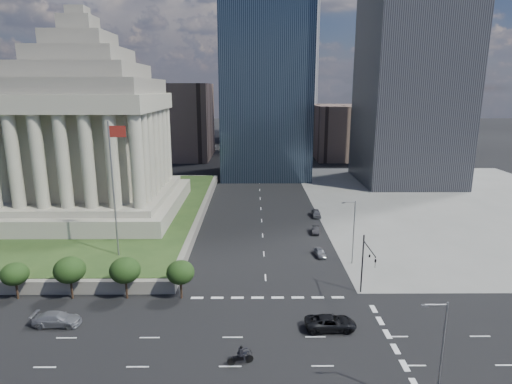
{
  "coord_description": "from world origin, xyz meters",
  "views": [
    {
      "loc": [
        -1.76,
        -36.34,
        26.31
      ],
      "look_at": [
        -1.41,
        12.24,
        14.49
      ],
      "focal_mm": 30.0,
      "sensor_mm": 36.0,
      "label": 1
    }
  ],
  "objects_px": {
    "parked_sedan_far": "(316,213)",
    "parked_sedan_mid": "(316,230)",
    "war_memorial": "(87,114)",
    "suv_grey": "(57,319)",
    "motorcycle_trail": "(240,355)",
    "street_lamp_north": "(353,229)",
    "parked_sedan_near": "(320,252)",
    "traffic_signal_ne": "(366,260)",
    "pickup_truck": "(331,323)",
    "street_lamp_south": "(440,351)",
    "flagpole": "(114,182)"
  },
  "relations": [
    {
      "from": "street_lamp_south",
      "to": "parked_sedan_mid",
      "type": "relative_size",
      "value": 2.7
    },
    {
      "from": "war_memorial",
      "to": "parked_sedan_mid",
      "type": "xyz_separation_m",
      "value": [
        43.88,
        -8.83,
        -20.79
      ]
    },
    {
      "from": "traffic_signal_ne",
      "to": "motorcycle_trail",
      "type": "bearing_deg",
      "value": -139.43
    },
    {
      "from": "traffic_signal_ne",
      "to": "parked_sedan_mid",
      "type": "bearing_deg",
      "value": 95.87
    },
    {
      "from": "parked_sedan_near",
      "to": "parked_sedan_mid",
      "type": "xyz_separation_m",
      "value": [
        0.88,
        11.12,
        -0.01
      ]
    },
    {
      "from": "pickup_truck",
      "to": "parked_sedan_near",
      "type": "distance_m",
      "value": 21.61
    },
    {
      "from": "street_lamp_north",
      "to": "motorcycle_trail",
      "type": "height_order",
      "value": "street_lamp_north"
    },
    {
      "from": "pickup_truck",
      "to": "parked_sedan_near",
      "type": "relative_size",
      "value": 1.58
    },
    {
      "from": "street_lamp_south",
      "to": "pickup_truck",
      "type": "bearing_deg",
      "value": 117.15
    },
    {
      "from": "street_lamp_south",
      "to": "street_lamp_north",
      "type": "bearing_deg",
      "value": 90.0
    },
    {
      "from": "war_memorial",
      "to": "parked_sedan_mid",
      "type": "relative_size",
      "value": 10.53
    },
    {
      "from": "flagpole",
      "to": "parked_sedan_near",
      "type": "height_order",
      "value": "flagpole"
    },
    {
      "from": "street_lamp_south",
      "to": "suv_grey",
      "type": "height_order",
      "value": "street_lamp_south"
    },
    {
      "from": "pickup_truck",
      "to": "parked_sedan_mid",
      "type": "relative_size",
      "value": 1.55
    },
    {
      "from": "pickup_truck",
      "to": "parked_sedan_far",
      "type": "height_order",
      "value": "pickup_truck"
    },
    {
      "from": "street_lamp_south",
      "to": "pickup_truck",
      "type": "height_order",
      "value": "street_lamp_south"
    },
    {
      "from": "war_memorial",
      "to": "street_lamp_south",
      "type": "relative_size",
      "value": 3.9
    },
    {
      "from": "suv_grey",
      "to": "parked_sedan_near",
      "type": "distance_m",
      "value": 38.91
    },
    {
      "from": "parked_sedan_far",
      "to": "parked_sedan_mid",
      "type": "bearing_deg",
      "value": -96.56
    },
    {
      "from": "street_lamp_north",
      "to": "traffic_signal_ne",
      "type": "bearing_deg",
      "value": -94.19
    },
    {
      "from": "motorcycle_trail",
      "to": "parked_sedan_far",
      "type": "bearing_deg",
      "value": 58.42
    },
    {
      "from": "street_lamp_south",
      "to": "motorcycle_trail",
      "type": "height_order",
      "value": "street_lamp_south"
    },
    {
      "from": "parked_sedan_near",
      "to": "pickup_truck",
      "type": "bearing_deg",
      "value": -102.7
    },
    {
      "from": "suv_grey",
      "to": "parked_sedan_far",
      "type": "distance_m",
      "value": 55.16
    },
    {
      "from": "war_memorial",
      "to": "motorcycle_trail",
      "type": "xyz_separation_m",
      "value": [
        30.98,
        -47.59,
        -20.41
      ]
    },
    {
      "from": "war_memorial",
      "to": "parked_sedan_near",
      "type": "xyz_separation_m",
      "value": [
        43.0,
        -19.95,
        -20.78
      ]
    },
    {
      "from": "street_lamp_south",
      "to": "pickup_truck",
      "type": "relative_size",
      "value": 1.74
    },
    {
      "from": "war_memorial",
      "to": "street_lamp_south",
      "type": "distance_m",
      "value": 73.51
    },
    {
      "from": "pickup_truck",
      "to": "suv_grey",
      "type": "distance_m",
      "value": 31.0
    },
    {
      "from": "parked_sedan_mid",
      "to": "parked_sedan_near",
      "type": "bearing_deg",
      "value": -86.72
    },
    {
      "from": "suv_grey",
      "to": "parked_sedan_near",
      "type": "relative_size",
      "value": 1.48
    },
    {
      "from": "war_memorial",
      "to": "parked_sedan_mid",
      "type": "height_order",
      "value": "war_memorial"
    },
    {
      "from": "parked_sedan_near",
      "to": "traffic_signal_ne",
      "type": "bearing_deg",
      "value": -83.41
    },
    {
      "from": "street_lamp_south",
      "to": "parked_sedan_mid",
      "type": "distance_m",
      "value": 45.58
    },
    {
      "from": "suv_grey",
      "to": "street_lamp_north",
      "type": "bearing_deg",
      "value": -64.99
    },
    {
      "from": "parked_sedan_mid",
      "to": "traffic_signal_ne",
      "type": "bearing_deg",
      "value": -76.32
    },
    {
      "from": "flagpole",
      "to": "suv_grey",
      "type": "distance_m",
      "value": 20.66
    },
    {
      "from": "flagpole",
      "to": "street_lamp_south",
      "type": "bearing_deg",
      "value": -40.47
    },
    {
      "from": "street_lamp_south",
      "to": "street_lamp_north",
      "type": "xyz_separation_m",
      "value": [
        0.0,
        31.0,
        0.0
      ]
    },
    {
      "from": "pickup_truck",
      "to": "street_lamp_south",
      "type": "bearing_deg",
      "value": -154.74
    },
    {
      "from": "war_memorial",
      "to": "suv_grey",
      "type": "height_order",
      "value": "war_memorial"
    },
    {
      "from": "parked_sedan_far",
      "to": "traffic_signal_ne",
      "type": "bearing_deg",
      "value": -86.24
    },
    {
      "from": "motorcycle_trail",
      "to": "street_lamp_north",
      "type": "bearing_deg",
      "value": 41.22
    },
    {
      "from": "parked_sedan_near",
      "to": "parked_sedan_mid",
      "type": "bearing_deg",
      "value": 78.37
    },
    {
      "from": "flagpole",
      "to": "street_lamp_north",
      "type": "bearing_deg",
      "value": 1.63
    },
    {
      "from": "pickup_truck",
      "to": "parked_sedan_mid",
      "type": "distance_m",
      "value": 32.76
    },
    {
      "from": "pickup_truck",
      "to": "street_lamp_north",
      "type": "bearing_deg",
      "value": -21.12
    },
    {
      "from": "war_memorial",
      "to": "parked_sedan_far",
      "type": "bearing_deg",
      "value": 2.17
    },
    {
      "from": "suv_grey",
      "to": "motorcycle_trail",
      "type": "relative_size",
      "value": 2.03
    },
    {
      "from": "traffic_signal_ne",
      "to": "street_lamp_south",
      "type": "relative_size",
      "value": 0.8
    }
  ]
}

